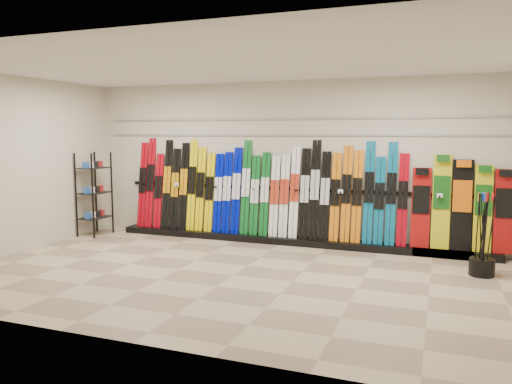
% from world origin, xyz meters
% --- Properties ---
extents(floor, '(8.00, 8.00, 0.00)m').
position_xyz_m(floor, '(0.00, 0.00, 0.00)').
color(floor, gray).
rests_on(floor, ground).
extents(back_wall, '(8.00, 0.00, 8.00)m').
position_xyz_m(back_wall, '(0.00, 2.50, 1.50)').
color(back_wall, beige).
rests_on(back_wall, floor).
extents(left_wall, '(0.00, 5.00, 5.00)m').
position_xyz_m(left_wall, '(-4.00, 0.00, 1.50)').
color(left_wall, beige).
rests_on(left_wall, floor).
extents(ceiling, '(8.00, 8.00, 0.00)m').
position_xyz_m(ceiling, '(0.00, 0.00, 3.00)').
color(ceiling, silver).
rests_on(ceiling, back_wall).
extents(ski_rack_base, '(8.00, 0.40, 0.12)m').
position_xyz_m(ski_rack_base, '(0.22, 2.28, 0.06)').
color(ski_rack_base, black).
rests_on(ski_rack_base, floor).
extents(skis, '(5.37, 0.29, 1.83)m').
position_xyz_m(skis, '(-0.46, 2.36, 0.94)').
color(skis, '#A30211').
rests_on(skis, ski_rack_base).
extents(snowboards, '(1.59, 0.24, 1.57)m').
position_xyz_m(snowboards, '(3.09, 2.35, 0.84)').
color(snowboards, '#990C0C').
rests_on(snowboards, ski_rack_base).
extents(accessory_rack, '(0.40, 0.60, 1.66)m').
position_xyz_m(accessory_rack, '(-3.75, 1.70, 0.83)').
color(accessory_rack, black).
rests_on(accessory_rack, floor).
extents(pole_bin, '(0.35, 0.35, 0.25)m').
position_xyz_m(pole_bin, '(3.35, 1.25, 0.12)').
color(pole_bin, black).
rests_on(pole_bin, floor).
extents(ski_poles, '(0.25, 0.23, 1.18)m').
position_xyz_m(ski_poles, '(3.35, 1.25, 0.61)').
color(ski_poles, black).
rests_on(ski_poles, pole_bin).
extents(slatwall_rail_0, '(7.60, 0.02, 0.03)m').
position_xyz_m(slatwall_rail_0, '(0.00, 2.48, 2.00)').
color(slatwall_rail_0, gray).
rests_on(slatwall_rail_0, back_wall).
extents(slatwall_rail_1, '(7.60, 0.02, 0.03)m').
position_xyz_m(slatwall_rail_1, '(0.00, 2.48, 2.30)').
color(slatwall_rail_1, gray).
rests_on(slatwall_rail_1, back_wall).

